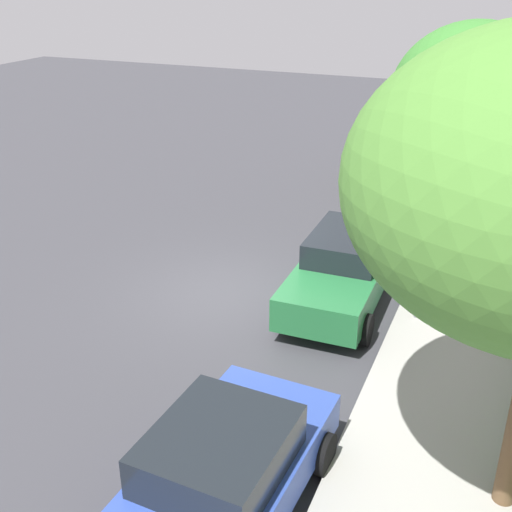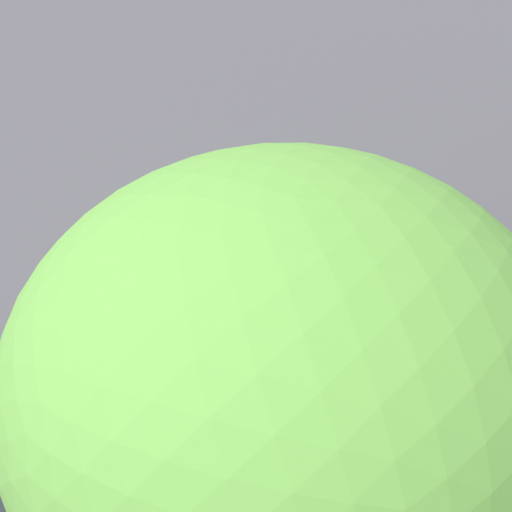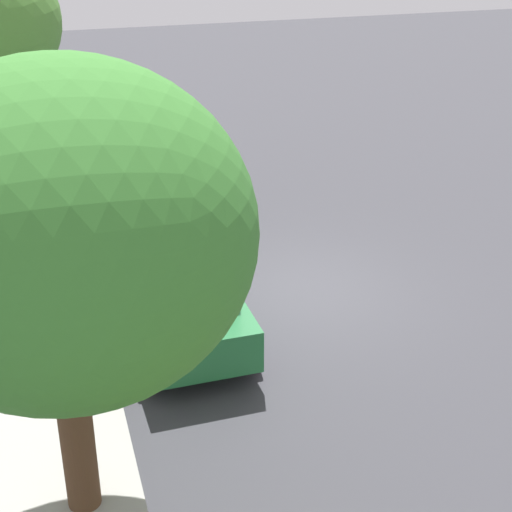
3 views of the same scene
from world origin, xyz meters
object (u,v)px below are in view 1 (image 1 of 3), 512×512
parked_car_yellow (417,163)px  fire_hydrant (460,202)px  stop_sign (424,242)px  street_tree_mid_block (472,100)px  parked_car_blue (217,480)px  parked_car_green (345,268)px

parked_car_yellow → fire_hydrant: (2.25, 1.67, -0.37)m
stop_sign → street_tree_mid_block: street_tree_mid_block is taller
parked_car_yellow → parked_car_blue: bearing=0.6°
stop_sign → street_tree_mid_block: bearing=177.8°
parked_car_green → parked_car_yellow: parked_car_green is taller
parked_car_blue → parked_car_yellow: (-15.26, -0.17, 0.01)m
stop_sign → parked_car_green: stop_sign is taller
parked_car_blue → fire_hydrant: 13.09m
stop_sign → parked_car_yellow: 9.26m
street_tree_mid_block → parked_car_blue: bearing=-8.7°
parked_car_green → street_tree_mid_block: bearing=156.0°
parked_car_green → parked_car_yellow: 8.65m
parked_car_green → parked_car_blue: 6.61m
parked_car_green → street_tree_mid_block: (-4.08, 1.82, 2.98)m
parked_car_yellow → street_tree_mid_block: 5.76m
parked_car_yellow → street_tree_mid_block: bearing=21.5°
stop_sign → parked_car_yellow: size_ratio=0.57×
fire_hydrant → parked_car_yellow: bearing=-143.5°
parked_car_green → street_tree_mid_block: size_ratio=0.82×
parked_car_green → parked_car_blue: bearing=1.6°
fire_hydrant → street_tree_mid_block: bearing=3.3°
stop_sign → street_tree_mid_block: 4.89m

